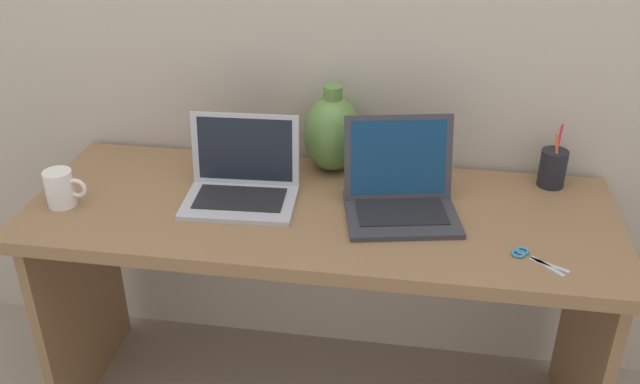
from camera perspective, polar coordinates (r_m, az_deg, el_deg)
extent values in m
cube|color=#BCAD99|center=(2.10, 1.51, 14.13)|extent=(4.40, 0.04, 2.40)
cube|color=olive|center=(1.97, 0.00, -1.78)|extent=(1.64, 0.61, 0.04)
cube|color=olive|center=(2.41, -18.89, -7.88)|extent=(0.03, 0.52, 0.71)
cube|color=olive|center=(2.23, 20.70, -11.60)|extent=(0.03, 0.52, 0.71)
cube|color=#B2B2B7|center=(1.99, -6.51, -0.73)|extent=(0.32, 0.24, 0.01)
cube|color=black|center=(1.99, -6.53, -0.51)|extent=(0.26, 0.15, 0.00)
cube|color=#B2B2B7|center=(2.03, -6.11, 3.49)|extent=(0.31, 0.05, 0.21)
cube|color=black|center=(2.03, -6.11, 3.49)|extent=(0.28, 0.04, 0.19)
cube|color=#333338|center=(1.93, 6.62, -1.78)|extent=(0.35, 0.31, 0.01)
cube|color=black|center=(1.92, 6.63, -1.55)|extent=(0.27, 0.20, 0.00)
cube|color=#333338|center=(1.96, 6.40, 2.82)|extent=(0.31, 0.12, 0.23)
cube|color=navy|center=(1.96, 6.40, 2.82)|extent=(0.27, 0.11, 0.21)
ellipsoid|color=#5B843D|center=(2.12, 1.03, 4.78)|extent=(0.18, 0.18, 0.24)
cylinder|color=#5B843D|center=(2.07, 1.07, 8.05)|extent=(0.06, 0.06, 0.04)
cylinder|color=white|center=(2.08, -20.42, 0.28)|extent=(0.08, 0.08, 0.11)
torus|color=white|center=(2.05, -19.19, 0.30)|extent=(0.06, 0.01, 0.06)
cylinder|color=black|center=(2.16, 18.41, 1.85)|extent=(0.08, 0.08, 0.11)
cylinder|color=orange|center=(2.13, 18.70, 2.81)|extent=(0.03, 0.01, 0.14)
cylinder|color=#D83359|center=(2.15, 18.72, 3.34)|extent=(0.01, 0.01, 0.16)
cube|color=#B7B7BC|center=(1.81, 18.16, -5.69)|extent=(0.09, 0.06, 0.00)
cube|color=#B7B7BC|center=(1.80, 18.04, -5.80)|extent=(0.08, 0.08, 0.00)
torus|color=#338CBF|center=(1.83, 15.84, -4.85)|extent=(0.03, 0.04, 0.01)
torus|color=#338CBF|center=(1.84, 16.13, -4.63)|extent=(0.03, 0.03, 0.01)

